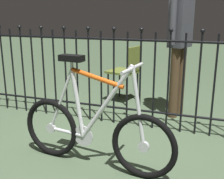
# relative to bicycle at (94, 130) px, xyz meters

# --- Properties ---
(ground_plane) EXTENTS (20.00, 20.00, 0.00)m
(ground_plane) POSITION_rel_bicycle_xyz_m (-0.01, 0.24, -0.32)
(ground_plane) COLOR #495D42
(iron_fence) EXTENTS (4.66, 0.07, 1.16)m
(iron_fence) POSITION_rel_bicycle_xyz_m (-0.05, 0.96, 0.26)
(iron_fence) COLOR black
(iron_fence) RESTS_ON ground
(bicycle) EXTENTS (1.39, 0.40, 0.93)m
(bicycle) POSITION_rel_bicycle_xyz_m (0.00, 0.00, 0.00)
(bicycle) COLOR black
(bicycle) RESTS_ON ground
(chair_olive) EXTENTS (0.46, 0.46, 0.80)m
(chair_olive) POSITION_rel_bicycle_xyz_m (-0.25, 1.78, 0.17)
(chair_olive) COLOR black
(chair_olive) RESTS_ON ground
(person_visitor) EXTENTS (0.27, 0.45, 1.70)m
(person_visitor) POSITION_rel_bicycle_xyz_m (0.48, 1.48, 0.70)
(person_visitor) COLOR #4C3823
(person_visitor) RESTS_ON ground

